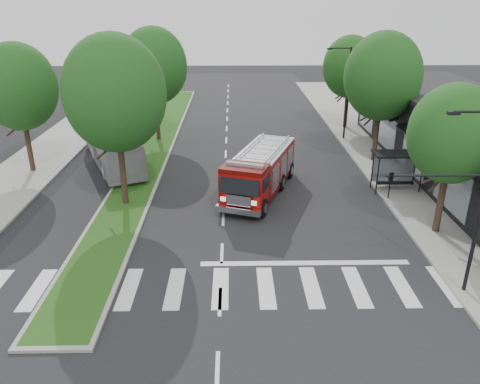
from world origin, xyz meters
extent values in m
plane|color=black|center=(0.00, 0.00, 0.00)|extent=(140.00, 140.00, 0.00)
cube|color=gray|center=(12.50, 10.00, 0.07)|extent=(5.00, 80.00, 0.15)
cube|color=gray|center=(-14.50, 10.00, 0.07)|extent=(5.00, 80.00, 0.15)
cube|color=gray|center=(-6.00, 18.00, 0.07)|extent=(3.00, 50.00, 0.14)
cube|color=#1B4E16|center=(-6.00, 18.00, 0.14)|extent=(2.60, 49.50, 0.02)
cube|color=black|center=(17.00, 10.00, 2.50)|extent=(8.00, 30.00, 5.00)
cylinder|color=black|center=(9.80, 7.40, 1.25)|extent=(0.08, 0.08, 2.50)
cylinder|color=black|center=(12.60, 7.40, 1.25)|extent=(0.08, 0.08, 2.50)
cylinder|color=black|center=(9.80, 8.60, 1.25)|extent=(0.08, 0.08, 2.50)
cylinder|color=black|center=(12.60, 8.60, 1.25)|extent=(0.08, 0.08, 2.50)
cube|color=black|center=(11.20, 8.00, 2.55)|extent=(3.20, 1.60, 0.12)
cube|color=#8C99A5|center=(11.20, 8.70, 1.30)|extent=(2.80, 0.04, 1.80)
cube|color=black|center=(11.20, 8.00, 0.55)|extent=(2.40, 0.40, 0.08)
cylinder|color=black|center=(11.50, 2.00, 1.87)|extent=(0.36, 0.36, 3.74)
ellipsoid|color=#0F3713|center=(11.50, 2.00, 5.53)|extent=(4.40, 4.40, 5.06)
cylinder|color=black|center=(11.50, 14.00, 2.20)|extent=(0.36, 0.36, 4.40)
ellipsoid|color=#0F3713|center=(11.50, 14.00, 6.50)|extent=(5.60, 5.60, 6.44)
cylinder|color=black|center=(11.50, 24.00, 1.98)|extent=(0.36, 0.36, 3.96)
ellipsoid|color=#0F3713|center=(11.50, 24.00, 5.85)|extent=(5.00, 5.00, 5.75)
cylinder|color=black|center=(-6.00, 6.00, 2.31)|extent=(0.36, 0.36, 4.62)
ellipsoid|color=#0F3713|center=(-6.00, 6.00, 6.83)|extent=(5.80, 5.80, 6.67)
cylinder|color=black|center=(-6.00, 20.00, 2.20)|extent=(0.36, 0.36, 4.40)
ellipsoid|color=#0F3713|center=(-6.00, 20.00, 6.50)|extent=(5.60, 5.60, 6.44)
cylinder|color=black|center=(-14.00, 12.00, 2.09)|extent=(0.36, 0.36, 4.18)
ellipsoid|color=#0F3713|center=(-14.00, 12.00, 6.17)|extent=(5.20, 5.20, 5.98)
cylinder|color=black|center=(9.60, -3.50, 7.90)|extent=(1.80, 0.10, 0.10)
cube|color=black|center=(8.70, -3.50, 7.85)|extent=(0.45, 0.20, 0.12)
cylinder|color=black|center=(8.50, -3.50, 5.40)|extent=(4.00, 0.10, 0.10)
imported|color=black|center=(6.70, -3.50, 5.00)|extent=(0.18, 0.22, 1.10)
cylinder|color=black|center=(10.50, 20.00, 4.00)|extent=(0.16, 0.16, 8.00)
cylinder|color=black|center=(9.60, 20.00, 7.90)|extent=(1.80, 0.10, 0.10)
cube|color=black|center=(8.70, 20.00, 7.85)|extent=(0.45, 0.20, 0.12)
cube|color=#530604|center=(2.33, 7.84, 0.51)|extent=(5.33, 8.97, 0.26)
cube|color=maroon|center=(2.61, 8.61, 1.59)|extent=(4.63, 7.04, 2.05)
cube|color=maroon|center=(1.25, 4.85, 1.59)|extent=(3.04, 2.60, 2.15)
cube|color=#B2B2B7|center=(2.61, 8.61, 2.67)|extent=(4.63, 7.04, 0.12)
cylinder|color=#B2B2B7|center=(1.74, 8.92, 2.87)|extent=(2.18, 5.82, 0.10)
cylinder|color=#B2B2B7|center=(3.47, 8.30, 2.87)|extent=(2.18, 5.82, 0.10)
cube|color=silver|center=(0.86, 3.74, 0.62)|extent=(2.63, 1.24, 0.36)
cube|color=#8C99A5|center=(1.25, 4.85, 2.97)|extent=(2.24, 1.10, 0.18)
cylinder|color=black|center=(0.04, 4.95, 0.56)|extent=(0.72, 1.18, 1.13)
cylinder|color=black|center=(2.26, 4.16, 0.56)|extent=(0.72, 1.18, 1.13)
cylinder|color=black|center=(1.50, 9.01, 0.56)|extent=(0.72, 1.18, 1.13)
cylinder|color=black|center=(3.72, 8.21, 0.56)|extent=(0.72, 1.18, 1.13)
cylinder|color=black|center=(2.33, 11.32, 0.56)|extent=(0.72, 1.18, 1.13)
cylinder|color=black|center=(4.55, 10.53, 0.56)|extent=(0.72, 1.18, 1.13)
imported|color=#B3B3B8|center=(-8.50, 13.62, 1.53)|extent=(6.78, 11.11, 3.06)
camera|label=1|loc=(0.57, -20.32, 11.77)|focal=35.00mm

